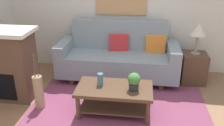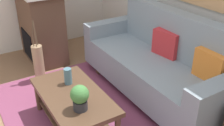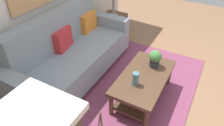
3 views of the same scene
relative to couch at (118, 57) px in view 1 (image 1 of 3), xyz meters
The scene contains 15 objects.
wall_back 1.07m from the couch, 76.69° to the left, with size 4.83×0.10×2.70m, color silver.
area_rug 1.15m from the couch, 83.14° to the right, with size 2.74×1.64×0.01m, color #843D5B.
couch is the anchor object (origin of this frame).
throw_pillow_crimson 0.28m from the couch, 90.00° to the left, with size 0.36×0.12×0.32m, color red.
throw_pillow_orange 0.75m from the couch, 10.28° to the left, with size 0.36×0.12×0.32m, color orange.
coffee_table 1.20m from the couch, 86.37° to the right, with size 1.10×0.60×0.43m.
tabletop_vase 1.16m from the couch, 96.90° to the right, with size 0.09×0.09×0.19m, color slate.
potted_plant_tabletop 1.29m from the couch, 73.95° to the right, with size 0.18×0.18×0.26m.
side_table 1.42m from the couch, ahead, with size 0.44×0.44×0.56m, color #513826.
table_lamp 1.52m from the couch, ahead, with size 0.28×0.28×0.57m.
fireplace 1.98m from the couch, 152.01° to the right, with size 1.02×0.58×1.16m.
floor_vase 1.64m from the couch, 131.95° to the right, with size 0.15×0.15×0.54m, color tan.
floor_vase_branch_a 1.64m from the couch, 131.42° to the right, with size 0.01×0.01×0.36m, color brown.
floor_vase_branch_b 1.65m from the couch, 132.62° to the right, with size 0.01×0.01×0.36m, color brown.
floor_vase_branch_c 1.67m from the couch, 131.79° to the right, with size 0.01×0.01×0.36m, color brown.
Camera 1 is at (0.31, -2.70, 2.13)m, focal length 38.79 mm.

